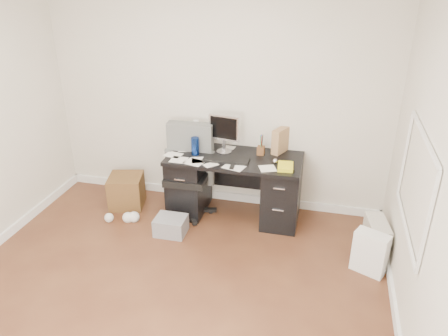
# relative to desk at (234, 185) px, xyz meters

# --- Properties ---
(ground) EXTENTS (4.00, 4.00, 0.00)m
(ground) POSITION_rel_desk_xyz_m (-0.30, -1.65, -0.40)
(ground) COLOR #452316
(ground) RESTS_ON ground
(room_shell) EXTENTS (4.02, 4.02, 2.71)m
(room_shell) POSITION_rel_desk_xyz_m (-0.27, -1.62, 1.26)
(room_shell) COLOR beige
(room_shell) RESTS_ON ground
(desk) EXTENTS (1.50, 0.70, 0.75)m
(desk) POSITION_rel_desk_xyz_m (0.00, 0.00, 0.00)
(desk) COLOR black
(desk) RESTS_ON ground
(loose_papers) EXTENTS (1.10, 0.60, 0.00)m
(loose_papers) POSITION_rel_desk_xyz_m (-0.20, -0.05, 0.35)
(loose_papers) COLOR silver
(loose_papers) RESTS_ON desk
(lcd_monitor) EXTENTS (0.39, 0.26, 0.45)m
(lcd_monitor) POSITION_rel_desk_xyz_m (-0.15, 0.10, 0.58)
(lcd_monitor) COLOR silver
(lcd_monitor) RESTS_ON desk
(keyboard) EXTENTS (0.51, 0.19, 0.03)m
(keyboard) POSITION_rel_desk_xyz_m (-0.07, -0.13, 0.36)
(keyboard) COLOR black
(keyboard) RESTS_ON desk
(computer_mouse) EXTENTS (0.06, 0.06, 0.05)m
(computer_mouse) POSITION_rel_desk_xyz_m (0.46, -0.06, 0.38)
(computer_mouse) COLOR silver
(computer_mouse) RESTS_ON desk
(travel_mug) EXTENTS (0.11, 0.11, 0.20)m
(travel_mug) POSITION_rel_desk_xyz_m (-0.45, -0.03, 0.45)
(travel_mug) COLOR navy
(travel_mug) RESTS_ON desk
(white_binder) EXTENTS (0.18, 0.28, 0.30)m
(white_binder) POSITION_rel_desk_xyz_m (-0.50, 0.17, 0.50)
(white_binder) COLOR silver
(white_binder) RESTS_ON desk
(magazine_file) EXTENTS (0.21, 0.27, 0.29)m
(magazine_file) POSITION_rel_desk_xyz_m (0.47, 0.26, 0.49)
(magazine_file) COLOR #916546
(magazine_file) RESTS_ON desk
(pen_cup) EXTENTS (0.10, 0.10, 0.24)m
(pen_cup) POSITION_rel_desk_xyz_m (0.27, 0.14, 0.47)
(pen_cup) COLOR brown
(pen_cup) RESTS_ON desk
(yellow_book) EXTENTS (0.19, 0.24, 0.04)m
(yellow_book) POSITION_rel_desk_xyz_m (0.59, -0.16, 0.37)
(yellow_book) COLOR yellow
(yellow_book) RESTS_ON desk
(paper_remote) EXTENTS (0.26, 0.23, 0.02)m
(paper_remote) POSITION_rel_desk_xyz_m (0.05, -0.26, 0.36)
(paper_remote) COLOR silver
(paper_remote) RESTS_ON desk
(office_chair) EXTENTS (0.63, 0.63, 1.07)m
(office_chair) POSITION_rel_desk_xyz_m (-0.54, -0.09, 0.14)
(office_chair) COLOR #535553
(office_chair) RESTS_ON ground
(pc_tower) EXTENTS (0.25, 0.44, 0.41)m
(pc_tower) POSITION_rel_desk_xyz_m (1.56, -0.46, -0.19)
(pc_tower) COLOR #ABA79B
(pc_tower) RESTS_ON ground
(shopping_bag) EXTENTS (0.38, 0.34, 0.43)m
(shopping_bag) POSITION_rel_desk_xyz_m (1.49, -0.71, -0.19)
(shopping_bag) COLOR white
(shopping_bag) RESTS_ON ground
(wicker_basket) EXTENTS (0.47, 0.47, 0.39)m
(wicker_basket) POSITION_rel_desk_xyz_m (-1.33, -0.10, -0.20)
(wicker_basket) COLOR #4E3817
(wicker_basket) RESTS_ON ground
(desk_printer) EXTENTS (0.34, 0.28, 0.20)m
(desk_printer) POSITION_rel_desk_xyz_m (-0.59, -0.55, -0.30)
(desk_printer) COLOR slate
(desk_printer) RESTS_ON ground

